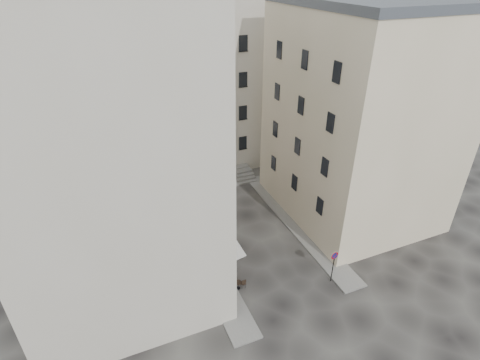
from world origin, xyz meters
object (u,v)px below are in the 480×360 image
no_parking_sign (334,261)px  pedestrian (231,244)px  bistro_table_b (226,259)px  bistro_table_a (238,284)px

no_parking_sign → pedestrian: (-5.75, 5.86, -1.07)m
bistro_table_b → pedestrian: (0.80, 1.03, 0.44)m
no_parking_sign → bistro_table_a: size_ratio=2.45×
bistro_table_a → no_parking_sign: bearing=-16.5°
no_parking_sign → bistro_table_b: size_ratio=2.19×
no_parking_sign → bistro_table_a: 7.19m
bistro_table_b → no_parking_sign: bearing=-36.4°
bistro_table_b → pedestrian: size_ratio=0.71×
no_parking_sign → bistro_table_b: bearing=139.3°
pedestrian → bistro_table_b: bearing=52.1°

